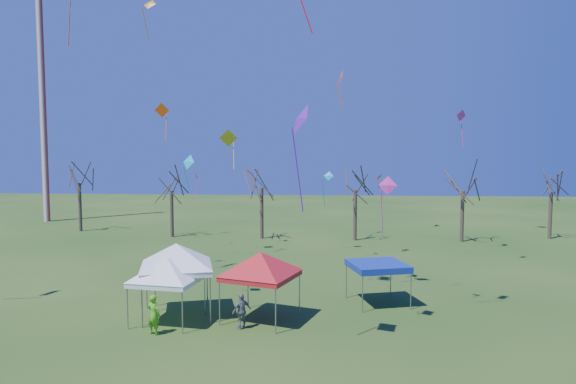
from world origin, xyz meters
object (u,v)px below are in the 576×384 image
tent_blue (378,266)px  tree_3 (356,172)px  radio_mast (43,110)px  tree_0 (79,166)px  tree_5 (552,176)px  person_green (154,315)px  tree_4 (463,173)px  tent_red (261,257)px  tree_1 (171,174)px  tent_white_west (167,262)px  person_grey (242,311)px  tent_white_mid (176,248)px  tree_2 (262,169)px

tent_blue → tree_3: bearing=90.1°
radio_mast → tree_0: 11.45m
tree_5 → tent_blue: bearing=-130.0°
tree_3 → tree_5: size_ratio=1.06×
tent_blue → person_green: 11.49m
tree_4 → radio_mast: bearing=167.0°
tree_0 → tree_3: tree_0 is taller
tree_5 → tent_blue: size_ratio=2.21×
tree_3 → tree_4: size_ratio=1.00×
tree_4 → tent_red: bearing=-124.4°
tree_0 → tree_1: (10.08, -2.73, -0.70)m
tree_3 → tent_white_west: size_ratio=2.01×
tree_3 → person_grey: (-6.45, -23.31, -5.27)m
tree_3 → tent_white_mid: bearing=-114.6°
person_green → tree_3: bearing=-88.9°
tent_red → tree_3: bearing=75.4°
tree_5 → person_grey: bearing=-133.6°
tree_2 → person_green: 25.27m
radio_mast → person_green: bearing=-55.1°
tent_blue → person_green: size_ratio=1.92×
tent_red → tent_white_mid: bearing=173.9°
tree_0 → tent_white_west: size_ratio=2.14×
tree_1 → tent_white_west: tree_1 is taller
tree_0 → tent_blue: (26.90, -22.38, -4.50)m
tree_0 → tree_1: 10.47m
person_grey → tree_4: bearing=-166.0°
tree_4 → person_green: bearing=-128.8°
tent_red → person_green: tent_red is taller
tree_3 → tent_red: (-5.74, -22.07, -3.05)m
tree_2 → tent_red: bearing=-83.2°
tree_5 → person_grey: (-24.14, -25.33, -4.92)m
radio_mast → tree_0: bearing=-42.8°
tent_red → tent_blue: tent_red is taller
tree_2 → person_green: (-1.74, -24.62, -5.41)m
tree_5 → person_green: 38.60m
tree_2 → person_grey: tree_2 is taller
tree_0 → tent_white_mid: 30.37m
tree_0 → person_grey: bearing=-52.5°
tree_0 → tent_blue: tree_0 is taller
tree_2 → tree_3: size_ratio=1.03×
radio_mast → tent_blue: bearing=-40.4°
person_green → tree_4: bearing=-105.0°
tent_white_mid → person_grey: bearing=-26.0°
tree_1 → tent_white_west: 24.38m
tree_0 → person_green: 32.78m
tree_0 → tree_4: size_ratio=1.07×
radio_mast → person_grey: bearing=-50.3°
radio_mast → tree_2: 28.08m
tent_white_mid → tree_2: bearing=86.1°
tree_3 → tree_1: bearing=177.9°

